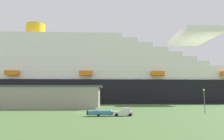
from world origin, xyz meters
name	(u,v)px	position (x,y,z in m)	size (l,w,h in m)	color
ground_plane	(94,107)	(0.00, 30.00, 0.00)	(600.00, 600.00, 0.00)	#4C6B38
cruise_ship	(86,77)	(-11.45, 76.87, 18.18)	(304.40, 58.77, 66.55)	black
terminal_building	(28,97)	(-28.07, 22.05, 4.81)	(66.26, 23.62, 9.58)	gray
pickup_truck	(123,112)	(13.28, -9.42, 1.04)	(5.84, 2.93, 2.20)	silver
small_boat_on_trailer	(102,113)	(7.50, -10.29, 0.96)	(8.56, 3.04, 2.15)	#595960
street_lamp	(204,97)	(38.46, -1.60, 4.95)	(0.56, 0.56, 7.55)	slate
parked_car_yellow_taxi	(29,107)	(-26.06, 19.16, 0.84)	(4.71, 2.32, 1.58)	yellow
parked_car_green_wagon	(53,106)	(-16.74, 21.66, 0.83)	(4.72, 2.37, 1.58)	#2D723F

